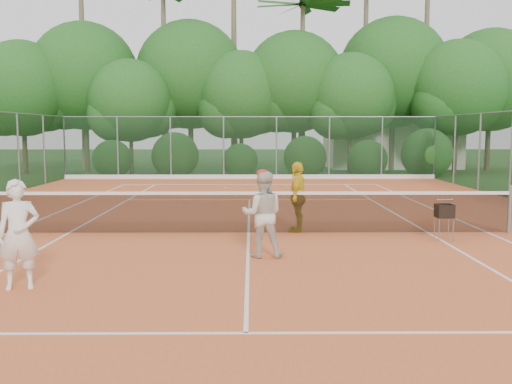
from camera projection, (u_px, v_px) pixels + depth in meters
ground at (249, 234)px, 12.93m from camera, size 120.00×120.00×0.00m
clay_court at (249, 234)px, 12.93m from camera, size 18.00×36.00×0.02m
club_building at (390, 144)px, 36.70m from camera, size 8.00×5.00×3.00m
tennis_net at (249, 211)px, 12.87m from camera, size 11.97×0.10×1.10m
player_white at (19, 234)px, 8.35m from camera, size 0.68×0.54×1.62m
player_center_grp at (263, 214)px, 10.48m from camera, size 0.79×0.63×1.62m
player_yellow at (298, 197)px, 13.11m from camera, size 0.61×1.02×1.62m
ball_hopper at (444, 212)px, 12.10m from camera, size 0.34×0.34×0.77m
stray_ball_a at (226, 188)px, 23.03m from camera, size 0.07×0.07×0.07m
stray_ball_b at (287, 186)px, 23.64m from camera, size 0.07×0.07×0.07m
stray_ball_c at (257, 187)px, 23.39m from camera, size 0.07×0.07×0.07m
court_markings at (249, 233)px, 12.93m from camera, size 11.03×23.83×0.01m
fence_back at (250, 148)px, 27.68m from camera, size 18.07×0.07×3.00m
tropical_treeline at (275, 82)px, 32.50m from camera, size 32.10×8.49×15.03m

